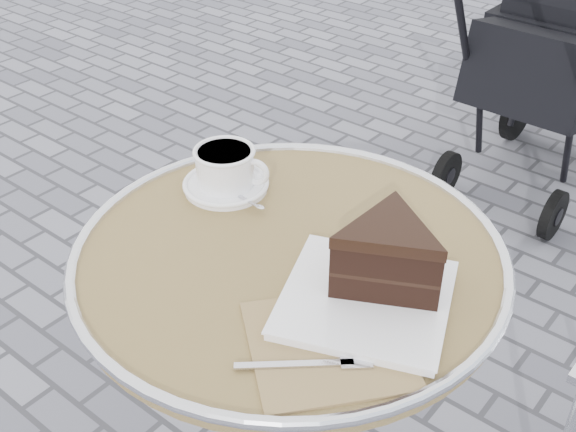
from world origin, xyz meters
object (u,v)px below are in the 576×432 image
Objects in this scene: cafe_table at (289,325)px; cake_plate_set at (382,267)px; baby_stroller at (560,66)px; cappuccino_set at (226,172)px.

cake_plate_set is (0.18, -0.00, 0.22)m from cafe_table.
cappuccino_set is at bearing -90.70° from baby_stroller.
baby_stroller is at bearing 66.14° from cappuccino_set.
baby_stroller reaches higher than cappuccino_set.
cake_plate_set reaches higher than cafe_table.
cake_plate_set is at bearing -34.31° from cappuccino_set.
cappuccino_set is at bearing 146.49° from cake_plate_set.
cake_plate_set is at bearing -1.39° from cafe_table.
cake_plate_set is 1.79m from baby_stroller.
cappuccino_set is 1.67m from baby_stroller.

